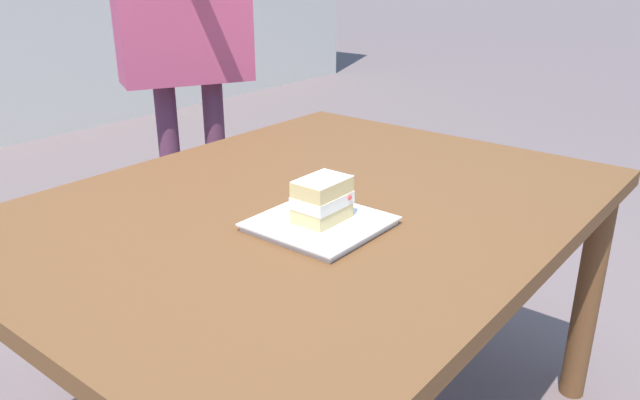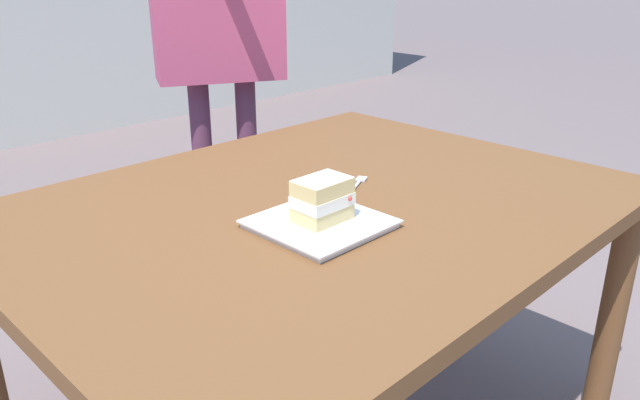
# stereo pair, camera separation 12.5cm
# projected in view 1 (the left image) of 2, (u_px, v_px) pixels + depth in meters

# --- Properties ---
(patio_table) EXTENTS (1.40, 1.08, 0.70)m
(patio_table) POSITION_uv_depth(u_px,v_px,m) (313.00, 232.00, 1.46)
(patio_table) COLOR brown
(patio_table) RESTS_ON ground
(dessert_plate) EXTENTS (0.24, 0.24, 0.02)m
(dessert_plate) POSITION_uv_depth(u_px,v_px,m) (320.00, 224.00, 1.27)
(dessert_plate) COLOR white
(dessert_plate) RESTS_ON patio_table
(cake_slice) EXTENTS (0.11, 0.09, 0.09)m
(cake_slice) POSITION_uv_depth(u_px,v_px,m) (322.00, 200.00, 1.26)
(cake_slice) COLOR #E0C17A
(cake_slice) RESTS_ON dessert_plate
(dessert_fork) EXTENTS (0.16, 0.09, 0.01)m
(dessert_fork) POSITION_uv_depth(u_px,v_px,m) (345.00, 185.00, 1.50)
(dessert_fork) COLOR silver
(dessert_fork) RESTS_ON patio_table
(diner_person) EXTENTS (0.48, 0.62, 1.62)m
(diner_person) POSITION_uv_depth(u_px,v_px,m) (182.00, 3.00, 2.08)
(diner_person) COLOR #5D3049
(diner_person) RESTS_ON ground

